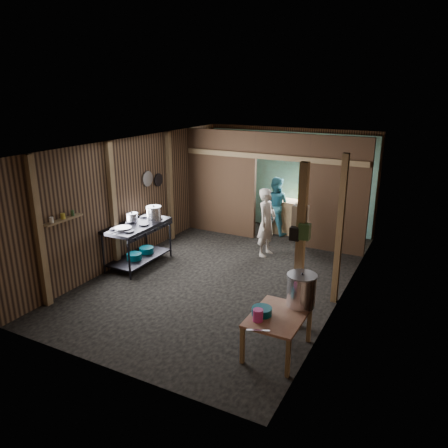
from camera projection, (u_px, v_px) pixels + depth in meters
The scene contains 41 objects.
floor at pixel (229, 273), 8.79m from camera, with size 4.50×7.00×0.00m, color black.
ceiling at pixel (229, 143), 8.00m from camera, with size 4.50×7.00×0.00m, color #282828.
wall_back at pixel (289, 178), 11.35m from camera, with size 4.50×0.00×2.60m, color brown.
wall_front at pixel (102, 280), 5.44m from camera, with size 4.50×0.00×2.60m, color brown.
wall_left at pixel (136, 198), 9.38m from camera, with size 0.00×7.00×2.60m, color brown.
wall_right at pixel (347, 228), 7.41m from camera, with size 0.00×7.00×2.60m, color brown.
partition_left at pixel (221, 183), 10.84m from camera, with size 1.85×0.10×2.60m, color #472F1B.
partition_right at pixel (338, 196), 9.56m from camera, with size 1.35×0.10×2.60m, color #472F1B.
partition_header at pixel (283, 146), 9.84m from camera, with size 1.30×0.10×0.60m, color #472F1B.
turquoise_panel at pixel (289, 181), 11.32m from camera, with size 4.40×0.06×2.50m, color #6EC6BE.
back_counter at pixel (292, 217), 11.03m from camera, with size 1.20×0.50×0.85m, color #95764D.
wall_clock at pixel (299, 156), 10.98m from camera, with size 0.20×0.20×0.03m, color silver.
post_left_a at pixel (39, 233), 7.16m from camera, with size 0.10×0.12×2.60m, color #95764D.
post_left_b at pixel (113, 207), 8.68m from camera, with size 0.10×0.12×2.60m, color #95764D.
post_left_c at pixel (170, 187), 10.37m from camera, with size 0.10×0.12×2.60m, color #95764D.
post_right at pixel (340, 231), 7.27m from camera, with size 0.10×0.12×2.60m, color #95764D.
post_free at pixel (300, 249), 6.49m from camera, with size 0.12×0.12×2.60m, color #95764D.
cross_beam at pixel (271, 157), 9.98m from camera, with size 4.40×0.12×0.12m, color #95764D.
pan_lid_big at pixel (148, 179), 9.60m from camera, with size 0.34×0.34×0.03m, color gray.
pan_lid_small at pixel (159, 180), 9.97m from camera, with size 0.30×0.30×0.03m, color black.
wall_shelf at pixel (63, 220), 7.54m from camera, with size 0.14×0.80×0.03m, color #95764D.
jar_white at pixel (51, 220), 7.30m from camera, with size 0.07×0.07×0.10m, color silver.
jar_yellow at pixel (63, 216), 7.52m from camera, with size 0.08×0.08×0.10m, color gold.
jar_green at pixel (72, 213), 7.70m from camera, with size 0.06×0.06×0.10m, color #294B26.
bag_white at pixel (300, 216), 6.43m from camera, with size 0.22×0.15×0.32m, color silver.
bag_green at pixel (305, 232), 6.31m from camera, with size 0.16×0.12×0.24m, color #294B26.
bag_black at pixel (295, 234), 6.37m from camera, with size 0.14×0.10×0.20m, color black.
gas_range at pixel (138, 244), 9.09m from camera, with size 0.78×1.52×0.90m, color black, non-canonical shape.
prep_table at pixel (277, 334), 6.13m from camera, with size 0.72×0.99×0.59m, color #A07356, non-canonical shape.
stove_pot_large at pixel (154, 214), 9.14m from camera, with size 0.32×0.32×0.33m, color silver, non-canonical shape.
stove_pot_med at pixel (132, 218), 9.05m from camera, with size 0.24×0.24×0.21m, color silver, non-canonical shape.
frying_pan at pixel (123, 229), 8.58m from camera, with size 0.33×0.55×0.08m, color gray, non-canonical shape.
blue_tub_front at pixel (134, 256), 9.02m from camera, with size 0.31×0.31×0.13m, color #034658.
blue_tub_back at pixel (146, 250), 9.37m from camera, with size 0.30×0.30×0.12m, color #034658.
stock_pot at pixel (301, 291), 6.23m from camera, with size 0.43×0.43×0.50m, color silver, non-canonical shape.
wash_basin at pixel (262, 311), 6.03m from camera, with size 0.28×0.28×0.11m, color #034658.
pink_bucket at pixel (258, 315), 5.87m from camera, with size 0.14×0.14×0.17m, color #C92F89.
knife at pixel (258, 330), 5.65m from camera, with size 0.30×0.04×0.01m, color silver.
yellow_tub at pixel (305, 199), 10.73m from camera, with size 0.32×0.32×0.18m, color gold.
cook at pixel (267, 222), 9.52m from camera, with size 0.55×0.36×1.51m, color beige.
worker_back at pixel (275, 206), 10.92m from camera, with size 0.71×0.55×1.47m, color teal.
Camera 1 is at (3.64, -7.20, 3.64)m, focal length 34.96 mm.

